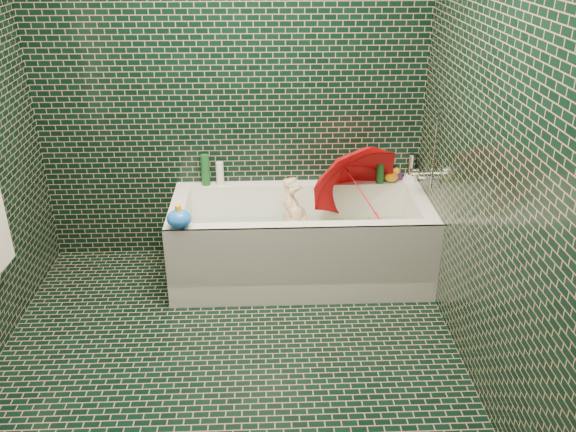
{
  "coord_description": "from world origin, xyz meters",
  "views": [
    {
      "loc": [
        0.21,
        -2.59,
        2.22
      ],
      "look_at": [
        0.36,
        0.82,
        0.55
      ],
      "focal_mm": 38.0,
      "sensor_mm": 36.0,
      "label": 1
    }
  ],
  "objects_px": {
    "umbrella": "(361,192)",
    "bathtub": "(300,249)",
    "child": "(301,237)",
    "bath_toy": "(179,218)",
    "rubber_duck": "(392,176)"
  },
  "relations": [
    {
      "from": "rubber_duck",
      "to": "umbrella",
      "type": "bearing_deg",
      "value": -152.52
    },
    {
      "from": "bath_toy",
      "to": "rubber_duck",
      "type": "bearing_deg",
      "value": 1.52
    },
    {
      "from": "bathtub",
      "to": "rubber_duck",
      "type": "bearing_deg",
      "value": 26.52
    },
    {
      "from": "umbrella",
      "to": "bathtub",
      "type": "bearing_deg",
      "value": 175.25
    },
    {
      "from": "umbrella",
      "to": "child",
      "type": "bearing_deg",
      "value": 177.59
    },
    {
      "from": "umbrella",
      "to": "rubber_duck",
      "type": "distance_m",
      "value": 0.35
    },
    {
      "from": "bathtub",
      "to": "rubber_duck",
      "type": "relative_size",
      "value": 13.31
    },
    {
      "from": "child",
      "to": "umbrella",
      "type": "xyz_separation_m",
      "value": [
        0.4,
        0.11,
        0.27
      ]
    },
    {
      "from": "child",
      "to": "umbrella",
      "type": "relative_size",
      "value": 1.29
    },
    {
      "from": "umbrella",
      "to": "rubber_duck",
      "type": "height_order",
      "value": "umbrella"
    },
    {
      "from": "umbrella",
      "to": "bath_toy",
      "type": "height_order",
      "value": "umbrella"
    },
    {
      "from": "bathtub",
      "to": "bath_toy",
      "type": "relative_size",
      "value": 9.21
    },
    {
      "from": "umbrella",
      "to": "rubber_duck",
      "type": "xyz_separation_m",
      "value": [
        0.25,
        0.24,
        0.01
      ]
    },
    {
      "from": "bathtub",
      "to": "umbrella",
      "type": "height_order",
      "value": "umbrella"
    },
    {
      "from": "child",
      "to": "bath_toy",
      "type": "relative_size",
      "value": 4.3
    }
  ]
}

